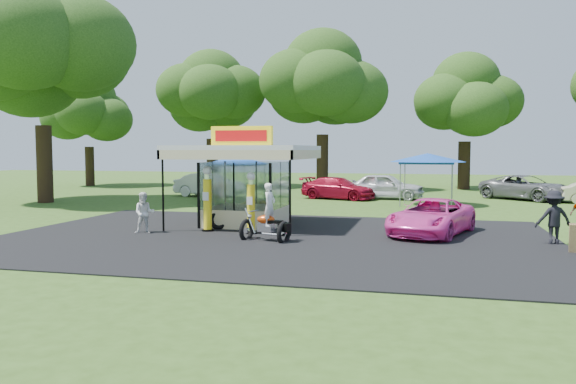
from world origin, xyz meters
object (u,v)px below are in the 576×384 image
kiosk_car (261,209)px  spectator_east_a (554,218)px  gas_pump_left (208,201)px  tent_east (427,158)px  gas_station_kiosk (246,184)px  gas_pump_right (251,205)px  bg_car_b (338,188)px  tent_west (236,160)px  bg_car_a (210,185)px  bg_car_d (526,188)px  motorcycle (268,218)px  bg_car_c (385,186)px  spectator_west (144,213)px

kiosk_car → spectator_east_a: size_ratio=1.53×
gas_pump_left → tent_east: size_ratio=0.60×
tent_east → kiosk_car: bearing=-129.8°
gas_station_kiosk → gas_pump_left: gas_station_kiosk is taller
gas_station_kiosk → gas_pump_left: (-0.87, -2.11, -0.55)m
gas_pump_right → bg_car_b: (0.78, 16.08, -0.42)m
gas_pump_left → tent_west: bearing=104.4°
gas_pump_left → bg_car_a: gas_pump_left is taller
kiosk_car → bg_car_d: (13.56, 14.00, 0.31)m
spectator_east_a → kiosk_car: bearing=-32.5°
bg_car_a → tent_west: size_ratio=1.22×
gas_pump_left → kiosk_car: 4.47m
kiosk_car → bg_car_b: bearing=-8.7°
spectator_east_a → tent_west: tent_west is taller
bg_car_a → gas_station_kiosk: bearing=-142.9°
motorcycle → bg_car_c: bearing=95.0°
gas_pump_right → kiosk_car: (-0.98, 4.56, -0.66)m
spectator_east_a → tent_east: (-4.19, 13.13, 1.81)m
gas_station_kiosk → bg_car_a: (-7.07, 13.48, -0.97)m
gas_pump_left → bg_car_a: (-6.19, 15.60, -0.42)m
bg_car_a → bg_car_b: 8.84m
bg_car_c → gas_pump_left: bearing=167.0°
gas_station_kiosk → tent_west: bearing=111.3°
bg_car_b → bg_car_c: (2.97, 0.86, 0.13)m
bg_car_b → spectator_west: bearing=-178.6°
motorcycle → kiosk_car: size_ratio=0.76×
gas_pump_right → bg_car_d: gas_pump_right is taller
tent_west → gas_pump_left: bearing=-75.6°
gas_station_kiosk → bg_car_c: size_ratio=1.08×
spectator_west → spectator_east_a: (14.65, 1.04, 0.12)m
bg_car_d → gas_pump_right: bearing=-172.9°
spectator_east_a → bg_car_a: bearing=-52.1°
gas_station_kiosk → tent_west: gas_station_kiosk is taller
motorcycle → bg_car_d: bearing=73.4°
gas_pump_right → spectator_west: bearing=-169.6°
gas_station_kiosk → tent_west: (-4.14, 10.65, 0.77)m
tent_west → tent_east: bearing=2.1°
bg_car_c → motorcycle: bearing=177.3°
motorcycle → bg_car_d: motorcycle is taller
gas_pump_left → gas_pump_right: size_ratio=1.08×
kiosk_car → spectator_east_a: spectator_east_a is taller
spectator_west → bg_car_d: 25.48m
bg_car_a → bg_car_d: 20.81m
gas_pump_left → motorcycle: size_ratio=1.20×
bg_car_a → tent_east: bearing=-90.0°
gas_station_kiosk → spectator_east_a: (11.59, -2.06, -0.86)m
motorcycle → spectator_east_a: motorcycle is taller
gas_pump_left → motorcycle: 3.41m
tent_east → tent_west: bearing=-177.9°
bg_car_c → tent_east: size_ratio=1.16×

